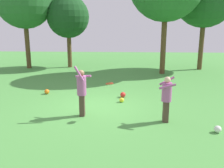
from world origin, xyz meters
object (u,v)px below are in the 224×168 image
Objects in this scene: person_thrower at (82,89)px; ball_yellow at (122,100)px; person_catcher at (167,96)px; ball_white at (218,129)px; ball_red at (123,95)px; ball_orange at (47,92)px; tree_far_left at (24,0)px; tree_left at (68,17)px; frisbee at (110,84)px.

ball_yellow is at bearing 61.14° from person_thrower.
ball_white is at bearing 157.95° from person_catcher.
ball_red is at bearing 86.16° from ball_yellow.
person_thrower reaches higher than ball_yellow.
ball_red reaches higher than ball_orange.
tree_far_left is at bearing 131.72° from ball_yellow.
tree_far_left reaches higher than ball_orange.
ball_orange is 0.04× the size of tree_left.
tree_left reaches higher than ball_orange.
ball_red is 1.05× the size of ball_orange.
ball_red is 0.75m from ball_yellow.
person_thrower is 3.69m from ball_orange.
frisbee is at bearing -55.73° from tree_far_left.
frisbee is at bearing 163.75° from ball_white.
ball_red is 3.74m from ball_orange.
person_catcher is 6.83× the size of ball_orange.
tree_left reaches higher than person_thrower.
ball_red is at bearing -45.34° from tree_far_left.
tree_far_left reaches higher than ball_white.
ball_red is 1.19× the size of ball_yellow.
tree_far_left is at bearing 133.04° from ball_white.
ball_red is 0.03× the size of tree_far_left.
frisbee is 1.51× the size of ball_yellow.
tree_far_left is (-10.32, 11.05, 4.89)m from ball_white.
tree_left is at bearing 93.87° from ball_orange.
frisbee is at bearing -42.76° from ball_orange.
person_catcher is at bearing -53.57° from ball_yellow.
ball_white is 0.03× the size of tree_far_left.
frisbee is 11.53m from tree_left.
ball_yellow is 0.03× the size of tree_far_left.
frisbee is at bearing -99.89° from ball_red.
ball_red is 11.48m from tree_far_left.
tree_far_left reaches higher than person_catcher.
ball_white is 15.90m from tree_far_left.
tree_far_left is (-5.81, 9.83, 3.96)m from person_thrower.
tree_left reaches higher than frisbee.
person_thrower is at bearing -130.51° from ball_yellow.
ball_red is at bearing 80.11° from frisbee.
frisbee is 0.06× the size of tree_left.
ball_red reaches higher than ball_white.
person_thrower is at bearing 164.78° from ball_white.
person_catcher reaches higher than ball_red.
ball_orange is 9.28m from tree_far_left.
tree_far_left reaches higher than ball_red.
ball_orange is at bearing 140.13° from person_thrower.
ball_orange is 8.46m from tree_left.
person_catcher is 3.34m from ball_red.
tree_left is (-4.18, 8.69, 3.72)m from ball_yellow.
frisbee is (-1.97, 0.21, 0.34)m from person_catcher.
person_thrower is 1.09m from frisbee.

